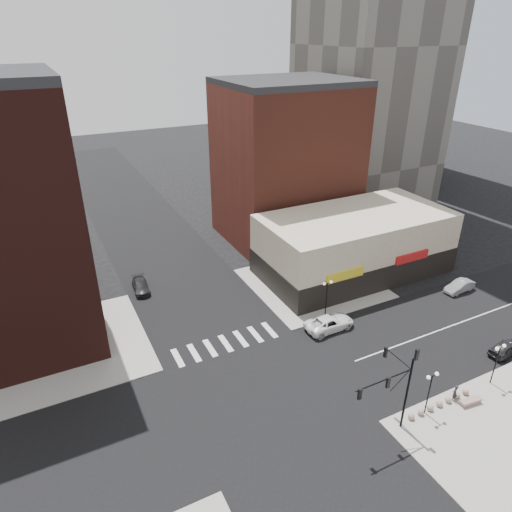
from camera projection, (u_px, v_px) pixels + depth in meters
ground at (264, 395)px, 40.10m from camera, size 240.00×240.00×0.00m
road_ew at (264, 395)px, 40.10m from camera, size 200.00×14.00×0.02m
road_ns at (264, 395)px, 40.10m from camera, size 14.00×200.00×0.02m
sidewalk_nw at (69, 348)px, 45.82m from camera, size 15.00×15.00×0.12m
sidewalk_ne at (312, 283)px, 57.47m from camera, size 15.00×15.00×0.12m
building_ne_midrise at (286, 165)px, 66.33m from camera, size 18.00×15.00×22.00m
building_ne_row at (354, 248)px, 59.02m from camera, size 24.20×12.20×8.00m
traffic_signal at (396, 381)px, 34.53m from camera, size 5.59×3.09×7.77m
street_lamp_se_a at (431, 384)px, 36.66m from camera, size 1.22×0.32×4.16m
street_lamp_se_b at (498, 355)px, 39.87m from camera, size 1.22×0.32×4.16m
street_lamp_ne at (327, 289)px, 49.83m from camera, size 1.22×0.32×4.16m
bollard_row at (439, 404)px, 38.63m from camera, size 6.84×0.54×0.54m
white_suv at (329, 323)px, 48.57m from camera, size 5.55×2.68×1.52m
dark_sedan_east at (506, 348)px, 44.86m from camera, size 4.19×1.98×1.39m
silver_sedan at (460, 286)px, 55.52m from camera, size 4.27×1.76×1.38m
dark_sedan_north at (141, 286)px, 55.64m from camera, size 2.16×4.56×1.29m
pedestrian at (455, 393)px, 39.07m from camera, size 0.65×0.51×1.57m
stone_bench at (471, 401)px, 38.88m from camera, size 2.05×0.85×0.47m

